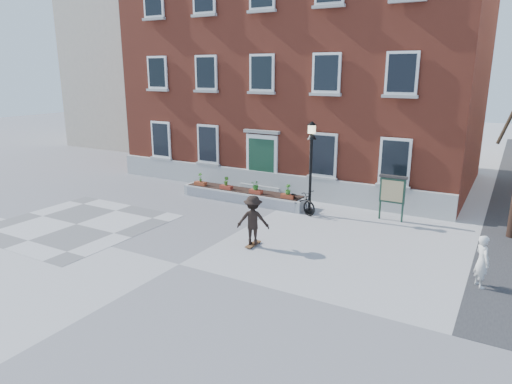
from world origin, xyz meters
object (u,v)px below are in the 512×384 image
Objects in this scene: bicycle at (299,201)px; notice_board at (392,190)px; lamp_post at (311,155)px; skateboarder at (253,220)px; bystander at (482,261)px.

bicycle is 1.05× the size of notice_board.
lamp_post is 3.55m from notice_board.
lamp_post is 2.17× the size of skateboarder.
skateboarder reaches higher than bystander.
skateboarder is at bearing 61.35° from bystander.
lamp_post is 4.63m from skateboarder.
lamp_post reaches higher than skateboarder.
skateboarder is (-7.09, -0.52, 0.18)m from bystander.
lamp_post is 2.10× the size of notice_board.
lamp_post reaches higher than notice_board.
skateboarder reaches higher than bicycle.
bicycle is at bearing -167.07° from notice_board.
bystander is 7.11m from skateboarder.
bicycle is 1.09× the size of skateboarder.
skateboarder is at bearing -123.50° from notice_board.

